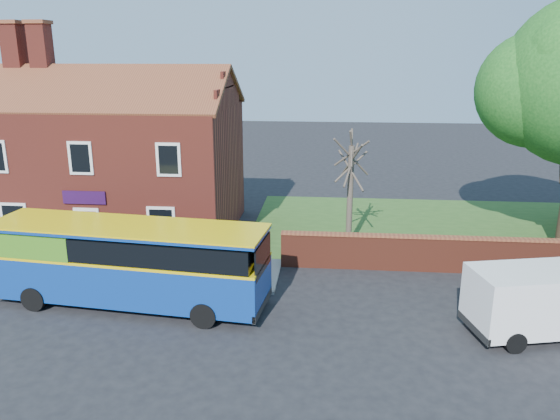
# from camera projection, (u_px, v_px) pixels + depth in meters

# --- Properties ---
(ground) EXTENTS (120.00, 120.00, 0.00)m
(ground) POSITION_uv_depth(u_px,v_px,m) (200.00, 344.00, 17.69)
(ground) COLOR black
(ground) RESTS_ON ground
(pavement) EXTENTS (18.00, 3.50, 0.12)m
(pavement) POSITION_uv_depth(u_px,v_px,m) (74.00, 268.00, 23.79)
(pavement) COLOR gray
(pavement) RESTS_ON ground
(kerb) EXTENTS (18.00, 0.15, 0.14)m
(kerb) POSITION_uv_depth(u_px,v_px,m) (54.00, 284.00, 22.12)
(kerb) COLOR slate
(kerb) RESTS_ON ground
(grass_strip) EXTENTS (26.00, 12.00, 0.04)m
(grass_strip) POSITION_uv_depth(u_px,v_px,m) (497.00, 230.00, 28.96)
(grass_strip) COLOR #426B28
(grass_strip) RESTS_ON ground
(shop_building) EXTENTS (12.30, 8.13, 10.50)m
(shop_building) POSITION_uv_depth(u_px,v_px,m) (117.00, 166.00, 28.36)
(shop_building) COLOR maroon
(shop_building) RESTS_ON ground
(boundary_wall) EXTENTS (22.00, 0.38, 1.60)m
(boundary_wall) POSITION_uv_depth(u_px,v_px,m) (541.00, 257.00, 23.00)
(boundary_wall) COLOR maroon
(boundary_wall) RESTS_ON ground
(bus) EXTENTS (10.45, 3.69, 3.12)m
(bus) POSITION_uv_depth(u_px,v_px,m) (120.00, 259.00, 20.10)
(bus) COLOR navy
(bus) RESTS_ON ground
(van_near) EXTENTS (5.61, 3.23, 2.31)m
(van_near) POSITION_uv_depth(u_px,v_px,m) (551.00, 298.00, 18.00)
(van_near) COLOR white
(van_near) RESTS_ON ground
(bare_tree) EXTENTS (2.04, 2.43, 5.43)m
(bare_tree) POSITION_uv_depth(u_px,v_px,m) (350.00, 192.00, 25.72)
(bare_tree) COLOR #4C4238
(bare_tree) RESTS_ON ground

